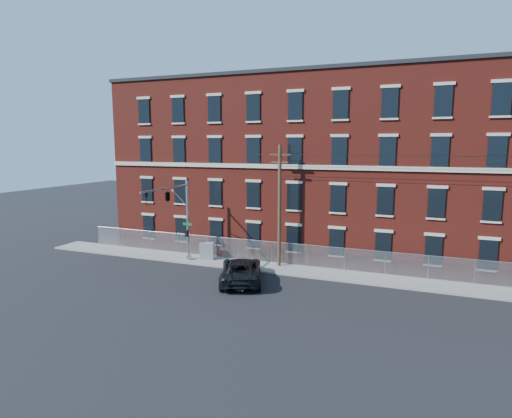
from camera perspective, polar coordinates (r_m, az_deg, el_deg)
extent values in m
plane|color=black|center=(31.15, -3.67, -10.22)|extent=(140.00, 140.00, 0.00)
cube|color=gray|center=(33.27, 19.64, -9.37)|extent=(65.00, 3.00, 0.12)
cube|color=maroon|center=(40.77, 20.60, 5.21)|extent=(55.00, 14.00, 16.00)
cube|color=black|center=(41.16, 21.23, 16.60)|extent=(55.30, 14.30, 0.30)
cube|color=#BCB19C|center=(33.68, 20.46, 5.11)|extent=(55.00, 0.18, 0.35)
cube|color=black|center=(42.24, -14.39, -2.33)|extent=(1.20, 0.10, 2.20)
cube|color=black|center=(41.72, -14.58, 2.52)|extent=(1.20, 0.10, 2.20)
cube|color=black|center=(41.50, -14.78, 7.75)|extent=(1.20, 0.10, 2.20)
cube|color=black|center=(41.61, -14.98, 12.71)|extent=(1.20, 0.10, 2.20)
cube|color=black|center=(40.25, -10.13, -2.74)|extent=(1.20, 0.10, 2.20)
cube|color=black|center=(39.70, -10.27, 2.36)|extent=(1.20, 0.10, 2.20)
cube|color=black|center=(39.47, -10.42, 7.85)|extent=(1.20, 0.10, 2.20)
cube|color=black|center=(39.58, -10.57, 13.07)|extent=(1.20, 0.10, 2.20)
cube|color=black|center=(38.50, -5.45, -3.16)|extent=(1.20, 0.10, 2.20)
cube|color=black|center=(37.92, -5.53, 2.17)|extent=(1.20, 0.10, 2.20)
cube|color=black|center=(37.68, -5.62, 7.92)|extent=(1.20, 0.10, 2.20)
cube|color=black|center=(37.80, -5.70, 13.38)|extent=(1.20, 0.10, 2.20)
cube|color=black|center=(37.03, -0.36, -3.60)|extent=(1.20, 0.10, 2.20)
cube|color=black|center=(36.43, -0.37, 1.94)|extent=(1.20, 0.10, 2.20)
cube|color=black|center=(36.18, -0.37, 7.93)|extent=(1.20, 0.10, 2.20)
cube|color=black|center=(36.31, -0.38, 13.62)|extent=(1.20, 0.10, 2.20)
cube|color=black|center=(35.88, 5.11, -4.03)|extent=(1.20, 0.10, 2.20)
cube|color=black|center=(35.26, 5.19, 1.68)|extent=(1.20, 0.10, 2.20)
cube|color=black|center=(35.00, 5.27, 7.86)|extent=(1.20, 0.10, 2.20)
cube|color=black|center=(35.13, 5.36, 13.74)|extent=(1.20, 0.10, 2.20)
cube|color=black|center=(35.08, 10.89, -4.46)|extent=(1.20, 0.10, 2.20)
cube|color=black|center=(34.44, 11.06, 1.38)|extent=(1.20, 0.10, 2.20)
cube|color=black|center=(34.18, 11.25, 7.72)|extent=(1.20, 0.10, 2.20)
cube|color=black|center=(34.31, 11.43, 13.73)|extent=(1.20, 0.10, 2.20)
cube|color=black|center=(34.64, 16.88, -4.85)|extent=(1.20, 0.10, 2.20)
cube|color=black|center=(34.00, 17.15, 1.06)|extent=(1.20, 0.10, 2.20)
cube|color=black|center=(33.73, 17.44, 7.47)|extent=(1.20, 0.10, 2.20)
cube|color=black|center=(33.87, 17.73, 13.57)|extent=(1.20, 0.10, 2.20)
cube|color=black|center=(34.60, 22.97, -5.19)|extent=(1.20, 0.10, 2.20)
cube|color=black|center=(33.96, 23.33, 0.73)|extent=(1.20, 0.10, 2.20)
cube|color=black|center=(33.69, 23.72, 7.14)|extent=(1.20, 0.10, 2.20)
cube|color=black|center=(33.82, 24.10, 13.24)|extent=(1.20, 0.10, 2.20)
cube|color=black|center=(34.94, 29.01, -5.47)|extent=(1.20, 0.10, 2.20)
cube|color=black|center=(34.30, 29.45, 0.38)|extent=(1.20, 0.10, 2.20)
cube|color=black|center=(34.03, 29.93, 6.72)|extent=(1.20, 0.10, 2.20)
cube|color=black|center=(34.17, 30.40, 12.75)|extent=(1.20, 0.10, 2.20)
cube|color=#A5A8AD|center=(34.24, 19.79, -7.19)|extent=(59.00, 0.02, 1.80)
cylinder|color=#9EA0A5|center=(34.02, 19.87, -5.73)|extent=(59.00, 0.04, 0.04)
cylinder|color=#9EA0A5|center=(45.49, -20.64, -3.36)|extent=(0.06, 0.06, 1.85)
cylinder|color=#9EA0A5|center=(43.51, -17.58, -3.74)|extent=(0.06, 0.06, 1.85)
cylinder|color=#9EA0A5|center=(41.66, -14.23, -4.14)|extent=(0.06, 0.06, 1.85)
cylinder|color=#9EA0A5|center=(39.97, -10.58, -4.56)|extent=(0.06, 0.06, 1.85)
cylinder|color=#9EA0A5|center=(38.46, -6.63, -4.99)|extent=(0.06, 0.06, 1.85)
cylinder|color=#9EA0A5|center=(37.15, -2.37, -5.43)|extent=(0.06, 0.06, 1.85)
cylinder|color=#9EA0A5|center=(36.06, 2.19, -5.87)|extent=(0.06, 0.06, 1.85)
cylinder|color=#9EA0A5|center=(35.21, 7.00, -6.29)|extent=(0.06, 0.06, 1.85)
cylinder|color=#9EA0A5|center=(34.62, 12.02, -6.68)|extent=(0.06, 0.06, 1.85)
cylinder|color=#9EA0A5|center=(34.30, 17.18, -7.03)|extent=(0.06, 0.06, 1.85)
cylinder|color=#9EA0A5|center=(34.26, 22.41, -7.33)|extent=(0.06, 0.06, 1.85)
cylinder|color=#9EA0A5|center=(34.50, 27.61, -7.56)|extent=(0.06, 0.06, 1.85)
cylinder|color=#9EA0A5|center=(36.83, -9.27, -1.53)|extent=(0.22, 0.22, 7.00)
cylinder|color=#9EA0A5|center=(37.55, -9.15, -6.49)|extent=(0.50, 0.50, 0.40)
cylinder|color=#9EA0A5|center=(33.67, -12.20, 2.76)|extent=(0.14, 6.50, 0.14)
cylinder|color=#9EA0A5|center=(35.50, -10.33, 1.49)|extent=(0.08, 2.18, 1.56)
cube|color=#0C592D|center=(36.73, -9.31, -2.03)|extent=(0.90, 0.03, 0.22)
cube|color=black|center=(36.83, -9.43, -3.28)|extent=(0.25, 0.25, 0.60)
imported|color=black|center=(31.65, -14.69, 1.30)|extent=(0.16, 0.20, 1.00)
imported|color=black|center=(33.94, -11.94, 1.88)|extent=(0.53, 2.48, 1.00)
cylinder|color=#4D3926|center=(34.32, 3.22, 0.36)|extent=(0.28, 0.28, 10.00)
cube|color=#4D3926|center=(33.97, 3.28, 7.39)|extent=(1.80, 0.12, 0.12)
cube|color=#4D3926|center=(33.99, 3.27, 6.38)|extent=(1.40, 0.12, 0.12)
imported|color=black|center=(31.55, -2.05, -8.28)|extent=(5.01, 6.94, 1.76)
cube|color=gray|center=(37.20, -6.70, -5.70)|extent=(1.33, 0.97, 1.50)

